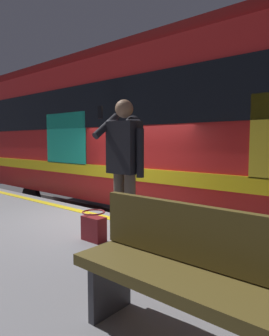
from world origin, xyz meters
name	(u,v)px	position (x,y,z in m)	size (l,w,h in m)	color
ground_plane	(122,264)	(0.00, 0.00, 0.00)	(23.60, 23.60, 0.00)	#3D3D3F
platform	(19,277)	(0.00, 1.97, 0.46)	(12.14, 3.93, 0.91)	gray
safety_line	(109,218)	(0.00, 0.30, 0.92)	(11.90, 0.16, 0.01)	yellow
track_rail_near	(159,244)	(0.00, -1.15, 0.08)	(15.78, 0.08, 0.16)	slate
track_rail_far	(193,229)	(0.00, -2.58, 0.08)	(15.78, 0.08, 0.16)	slate
train_carriage	(194,126)	(-0.39, -1.86, 2.55)	(13.95, 3.07, 4.02)	red
passenger	(125,161)	(-1.14, 1.14, 1.99)	(0.57, 0.55, 1.82)	brown
handbag	(94,227)	(-0.66, 1.24, 1.10)	(0.33, 0.30, 0.39)	maroon
bench	(190,273)	(-2.68, 2.22, 1.41)	(1.63, 0.44, 0.90)	brown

